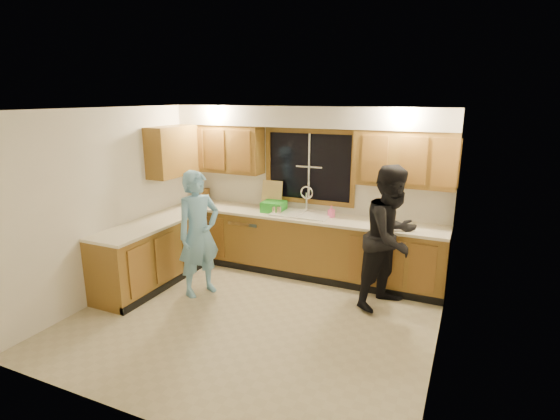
# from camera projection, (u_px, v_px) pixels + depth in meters

# --- Properties ---
(floor) EXTENTS (4.20, 4.20, 0.00)m
(floor) POSITION_uv_depth(u_px,v_px,m) (253.00, 319.00, 5.34)
(floor) COLOR #BDB392
(floor) RESTS_ON ground
(ceiling) EXTENTS (4.20, 4.20, 0.00)m
(ceiling) POSITION_uv_depth(u_px,v_px,m) (249.00, 109.00, 4.70)
(ceiling) COLOR white
(wall_back) EXTENTS (4.20, 0.00, 4.20)m
(wall_back) POSITION_uv_depth(u_px,v_px,m) (309.00, 189.00, 6.70)
(wall_back) COLOR white
(wall_back) RESTS_ON ground
(wall_left) EXTENTS (0.00, 3.80, 3.80)m
(wall_left) POSITION_uv_depth(u_px,v_px,m) (113.00, 203.00, 5.85)
(wall_left) COLOR white
(wall_left) RESTS_ON ground
(wall_right) EXTENTS (0.00, 3.80, 3.80)m
(wall_right) POSITION_uv_depth(u_px,v_px,m) (445.00, 245.00, 4.19)
(wall_right) COLOR white
(wall_right) RESTS_ON ground
(base_cabinets_back) EXTENTS (4.20, 0.60, 0.88)m
(base_cabinets_back) POSITION_uv_depth(u_px,v_px,m) (301.00, 245.00, 6.64)
(base_cabinets_back) COLOR olive
(base_cabinets_back) RESTS_ON ground
(base_cabinets_left) EXTENTS (0.60, 1.90, 0.88)m
(base_cabinets_left) POSITION_uv_depth(u_px,v_px,m) (152.00, 254.00, 6.25)
(base_cabinets_left) COLOR olive
(base_cabinets_left) RESTS_ON ground
(countertop_back) EXTENTS (4.20, 0.63, 0.04)m
(countertop_back) POSITION_uv_depth(u_px,v_px,m) (301.00, 216.00, 6.51)
(countertop_back) COLOR #F3E9CD
(countertop_back) RESTS_ON base_cabinets_back
(countertop_left) EXTENTS (0.63, 1.90, 0.04)m
(countertop_left) POSITION_uv_depth(u_px,v_px,m) (151.00, 224.00, 6.12)
(countertop_left) COLOR #F3E9CD
(countertop_left) RESTS_ON base_cabinets_left
(upper_cabinets_left) EXTENTS (1.35, 0.33, 0.75)m
(upper_cabinets_left) POSITION_uv_depth(u_px,v_px,m) (222.00, 149.00, 6.97)
(upper_cabinets_left) COLOR olive
(upper_cabinets_left) RESTS_ON wall_back
(upper_cabinets_right) EXTENTS (1.35, 0.33, 0.75)m
(upper_cabinets_right) POSITION_uv_depth(u_px,v_px,m) (405.00, 159.00, 5.84)
(upper_cabinets_right) COLOR olive
(upper_cabinets_right) RESTS_ON wall_back
(upper_cabinets_return) EXTENTS (0.33, 0.90, 0.75)m
(upper_cabinets_return) POSITION_uv_depth(u_px,v_px,m) (172.00, 151.00, 6.63)
(upper_cabinets_return) COLOR olive
(upper_cabinets_return) RESTS_ON wall_left
(soffit) EXTENTS (4.20, 0.35, 0.30)m
(soffit) POSITION_uv_depth(u_px,v_px,m) (306.00, 117.00, 6.26)
(soffit) COLOR beige
(soffit) RESTS_ON wall_back
(window_frame) EXTENTS (1.44, 0.03, 1.14)m
(window_frame) POSITION_uv_depth(u_px,v_px,m) (309.00, 167.00, 6.60)
(window_frame) COLOR black
(window_frame) RESTS_ON wall_back
(sink) EXTENTS (0.86, 0.52, 0.57)m
(sink) POSITION_uv_depth(u_px,v_px,m) (302.00, 218.00, 6.53)
(sink) COLOR white
(sink) RESTS_ON countertop_back
(dishwasher) EXTENTS (0.60, 0.56, 0.82)m
(dishwasher) POSITION_uv_depth(u_px,v_px,m) (252.00, 240.00, 6.97)
(dishwasher) COLOR white
(dishwasher) RESTS_ON floor
(stove) EXTENTS (0.58, 0.75, 0.90)m
(stove) POSITION_uv_depth(u_px,v_px,m) (123.00, 268.00, 5.74)
(stove) COLOR white
(stove) RESTS_ON floor
(man) EXTENTS (0.63, 0.74, 1.71)m
(man) POSITION_uv_depth(u_px,v_px,m) (199.00, 234.00, 5.83)
(man) COLOR #75B5DE
(man) RESTS_ON floor
(woman) EXTENTS (1.03, 1.11, 1.84)m
(woman) POSITION_uv_depth(u_px,v_px,m) (391.00, 238.00, 5.47)
(woman) COLOR black
(woman) RESTS_ON floor
(knife_block) EXTENTS (0.14, 0.13, 0.21)m
(knife_block) POSITION_uv_depth(u_px,v_px,m) (206.00, 195.00, 7.34)
(knife_block) COLOR olive
(knife_block) RESTS_ON countertop_back
(cutting_board) EXTENTS (0.34, 0.13, 0.44)m
(cutting_board) POSITION_uv_depth(u_px,v_px,m) (272.00, 195.00, 6.83)
(cutting_board) COLOR tan
(cutting_board) RESTS_ON countertop_back
(dish_crate) EXTENTS (0.35, 0.33, 0.16)m
(dish_crate) POSITION_uv_depth(u_px,v_px,m) (274.00, 206.00, 6.68)
(dish_crate) COLOR green
(dish_crate) RESTS_ON countertop_back
(soap_bottle) EXTENTS (0.10, 0.10, 0.17)m
(soap_bottle) POSITION_uv_depth(u_px,v_px,m) (331.00, 212.00, 6.35)
(soap_bottle) COLOR pink
(soap_bottle) RESTS_ON countertop_back
(bowl) EXTENTS (0.27, 0.27, 0.06)m
(bowl) POSITION_uv_depth(u_px,v_px,m) (381.00, 222.00, 6.01)
(bowl) COLOR silver
(bowl) RESTS_ON countertop_back
(can_left) EXTENTS (0.09, 0.09, 0.12)m
(can_left) POSITION_uv_depth(u_px,v_px,m) (274.00, 210.00, 6.54)
(can_left) COLOR beige
(can_left) RESTS_ON countertop_back
(can_right) EXTENTS (0.09, 0.09, 0.13)m
(can_right) POSITION_uv_depth(u_px,v_px,m) (279.00, 210.00, 6.50)
(can_right) COLOR beige
(can_right) RESTS_ON countertop_back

